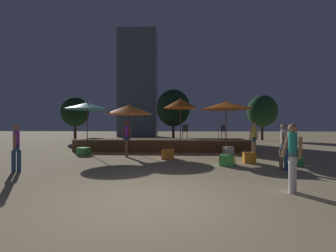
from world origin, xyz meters
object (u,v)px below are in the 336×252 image
Objects in this scene: cube_seat_0 at (168,154)px; frisbee_disc at (234,164)px; patio_umbrella_0 at (129,110)px; patio_umbrella_3 at (181,104)px; cube_seat_5 at (294,160)px; person_3 at (284,146)px; person_4 at (16,146)px; background_tree_0 at (173,108)px; patio_umbrella_1 at (226,105)px; patio_umbrella_2 at (87,106)px; bistro_chair_1 at (185,130)px; cube_seat_3 at (227,160)px; background_tree_2 at (262,111)px; cube_seat_2 at (249,158)px; person_1 at (293,156)px; background_tree_1 at (75,112)px; cube_seat_1 at (228,150)px; cube_seat_4 at (84,151)px; person_2 at (127,137)px; person_0 at (254,138)px; bistro_chair_0 at (222,130)px.

frisbee_disc is (2.74, -1.60, -0.19)m from cube_seat_0.
patio_umbrella_3 is at bearing -3.14° from patio_umbrella_0.
cube_seat_0 is 5.33m from cube_seat_5.
cube_seat_5 is at bearing -0.17° from frisbee_disc.
person_3 is at bearing -130.05° from cube_seat_5.
background_tree_0 is at bearing -129.03° from person_4.
patio_umbrella_1 is 5.07× the size of cube_seat_5.
person_3 is at bearing -53.44° from patio_umbrella_3.
patio_umbrella_2 reaches higher than bistro_chair_1.
cube_seat_3 is 15.05m from background_tree_0.
background_tree_2 reaches higher than patio_umbrella_1.
patio_umbrella_1 is 5.00× the size of cube_seat_0.
patio_umbrella_3 is 3.54m from cube_seat_0.
person_4 is at bearing -164.89° from cube_seat_2.
patio_umbrella_1 is 1.85× the size of person_1.
background_tree_1 is (-15.38, 13.74, 2.83)m from cube_seat_5.
cube_seat_4 is (-7.86, -0.71, -0.01)m from cube_seat_1.
cube_seat_2 is (0.33, -3.06, -2.50)m from patio_umbrella_1.
patio_umbrella_3 is 14.72m from background_tree_1.
patio_umbrella_0 is 10.65m from background_tree_0.
cube_seat_5 is 0.66× the size of bistro_chair_1.
background_tree_2 is (11.82, 13.95, 2.18)m from person_2.
patio_umbrella_3 is at bearing -86.27° from background_tree_0.
background_tree_2 reaches higher than patio_umbrella_3.
person_0 is 1.08× the size of person_1.
cube_seat_5 is 0.36× the size of person_4.
cube_seat_3 is at bearing -34.94° from cube_seat_0.
bistro_chair_1 is at bearing -54.81° from person_2.
cube_seat_3 is 0.16× the size of background_tree_1.
patio_umbrella_1 reaches higher than bistro_chair_1.
cube_seat_3 reaches higher than frisbee_disc.
person_3 is (0.72, -1.58, 0.66)m from cube_seat_2.
person_3 is 18.06m from background_tree_2.
person_2 is at bearing -92.03° from bistro_chair_0.
patio_umbrella_3 is 4.14m from bistro_chair_0.
bistro_chair_0 is (3.51, 4.79, 1.09)m from cube_seat_0.
frisbee_disc is (-0.46, 3.73, -0.85)m from person_1.
patio_umbrella_0 is 4.84× the size of cube_seat_5.
cube_seat_1 is at bearing -73.15° from background_tree_0.
cube_seat_4 is at bearing 19.55° from bistro_chair_1.
cube_seat_5 is at bearing -62.54° from patio_umbrella_1.
background_tree_2 is (9.08, 12.18, 0.34)m from patio_umbrella_3.
cube_seat_3 is at bearing -40.21° from patio_umbrella_0.
person_2 is at bearing -149.07° from person_4.
cube_seat_3 is at bearing 97.00° from bistro_chair_1.
patio_umbrella_0 is 6.19m from cube_seat_1.
cube_seat_0 is 3.00m from cube_seat_3.
cube_seat_3 is 0.13× the size of background_tree_0.
patio_umbrella_2 is 10.84m from cube_seat_5.
patio_umbrella_1 is 5.12× the size of cube_seat_1.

